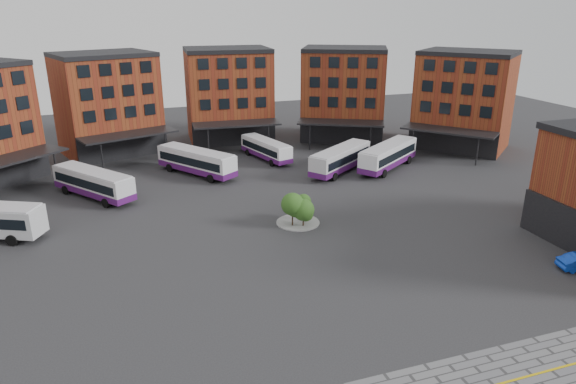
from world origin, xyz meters
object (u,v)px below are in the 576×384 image
object	(u,v)px
bus_e	(341,159)
tree_island	(299,208)
bus_b	(93,183)
bus_c	(196,161)
bus_d	(266,149)
bus_f	(388,155)

from	to	relation	value
bus_e	tree_island	bearing A→B (deg)	-72.78
tree_island	bus_b	size ratio (longest dim) A/B	0.41
bus_c	bus_e	distance (m)	18.86
tree_island	bus_e	size ratio (longest dim) A/B	0.40
bus_c	bus_d	size ratio (longest dim) A/B	1.09
bus_c	tree_island	bearing A→B (deg)	-105.26
bus_f	bus_d	bearing A→B (deg)	-158.66
bus_b	bus_d	distance (m)	24.61
bus_f	bus_e	bearing A→B (deg)	-131.63
bus_d	bus_f	size ratio (longest dim) A/B	0.91
bus_b	bus_d	bearing A→B (deg)	-16.36
bus_d	tree_island	bearing A→B (deg)	-114.37
bus_c	bus_d	world-z (taller)	bus_c
tree_island	bus_e	distance (m)	18.64
bus_d	bus_b	bearing A→B (deg)	-175.42
bus_c	bus_d	xyz separation A→B (m)	(10.54, 3.90, -0.26)
bus_f	bus_b	bearing A→B (deg)	-126.45
tree_island	bus_c	xyz separation A→B (m)	(-7.01, 19.76, -0.04)
bus_e	bus_f	size ratio (longest dim) A/B	0.96
bus_d	bus_f	distance (m)	17.21
bus_b	tree_island	bearing A→B (deg)	-74.46
bus_e	bus_f	world-z (taller)	bus_f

